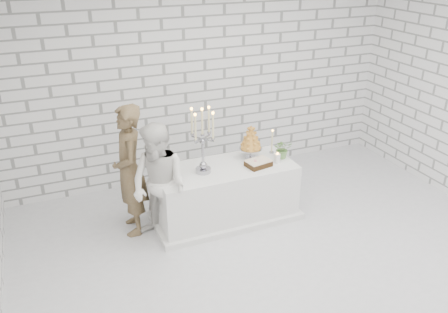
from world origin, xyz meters
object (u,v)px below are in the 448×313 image
at_px(bride, 159,186).
at_px(croquembouche, 251,142).
at_px(cake_table, 225,193).
at_px(candelabra, 203,141).
at_px(groom, 130,171).

xyz_separation_m(bride, croquembouche, (1.34, 0.31, 0.22)).
relative_size(cake_table, croquembouche, 3.82).
bearing_deg(cake_table, candelabra, -174.18).
bearing_deg(candelabra, croquembouche, 11.56).
height_order(cake_table, groom, groom).
distance_m(groom, croquembouche, 1.61).
bearing_deg(croquembouche, candelabra, -168.44).
distance_m(bride, candelabra, 0.76).
xyz_separation_m(candelabra, croquembouche, (0.72, 0.15, -0.19)).
relative_size(candelabra, croquembouche, 1.80).
bearing_deg(candelabra, cake_table, 5.82).
xyz_separation_m(cake_table, groom, (-1.18, 0.18, 0.46)).
height_order(cake_table, croquembouche, croquembouche).
height_order(candelabra, croquembouche, candelabra).
bearing_deg(bride, groom, 180.00).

